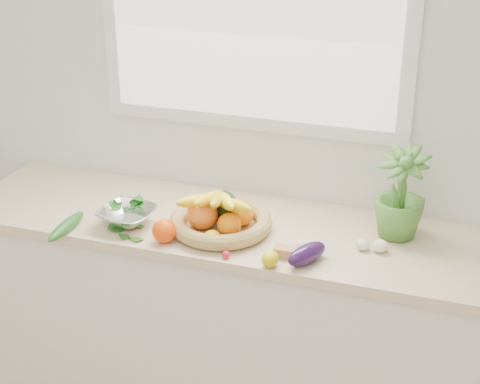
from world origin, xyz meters
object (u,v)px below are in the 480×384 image
(potted_herb, at_px, (400,192))
(colander_with_spinach, at_px, (127,212))
(fruit_basket, at_px, (220,217))
(eggplant, at_px, (307,254))
(cucumber, at_px, (66,226))
(apple, at_px, (221,213))

(potted_herb, relative_size, colander_with_spinach, 1.49)
(potted_herb, distance_m, fruit_basket, 0.70)
(eggplant, height_order, cucumber, eggplant)
(apple, distance_m, cucumber, 0.61)
(apple, distance_m, colander_with_spinach, 0.37)
(apple, relative_size, potted_herb, 0.20)
(apple, xyz_separation_m, potted_herb, (0.69, 0.10, 0.15))
(eggplant, distance_m, fruit_basket, 0.41)
(apple, distance_m, fruit_basket, 0.08)
(eggplant, height_order, fruit_basket, fruit_basket)
(fruit_basket, xyz_separation_m, colander_with_spinach, (-0.36, -0.08, 0.00))
(potted_herb, height_order, fruit_basket, potted_herb)
(eggplant, distance_m, potted_herb, 0.44)
(cucumber, xyz_separation_m, fruit_basket, (0.56, 0.21, 0.03))
(cucumber, distance_m, fruit_basket, 0.60)
(apple, relative_size, fruit_basket, 0.15)
(apple, height_order, fruit_basket, fruit_basket)
(eggplant, bearing_deg, potted_herb, 48.18)
(eggplant, relative_size, cucumber, 0.72)
(eggplant, xyz_separation_m, colander_with_spinach, (-0.75, 0.06, 0.02))
(cucumber, bearing_deg, potted_herb, 17.13)
(fruit_basket, bearing_deg, cucumber, -159.77)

